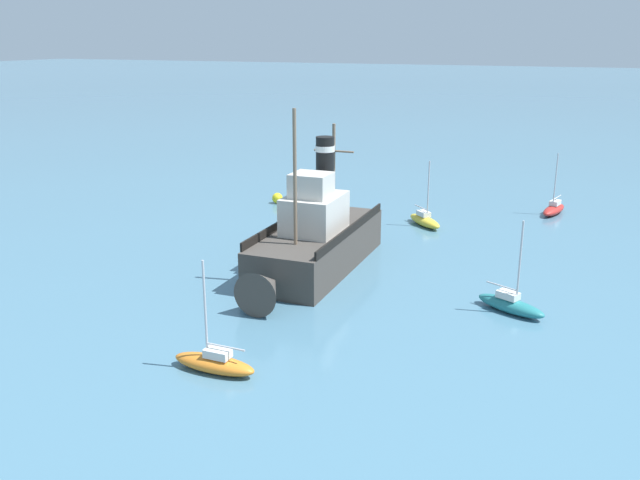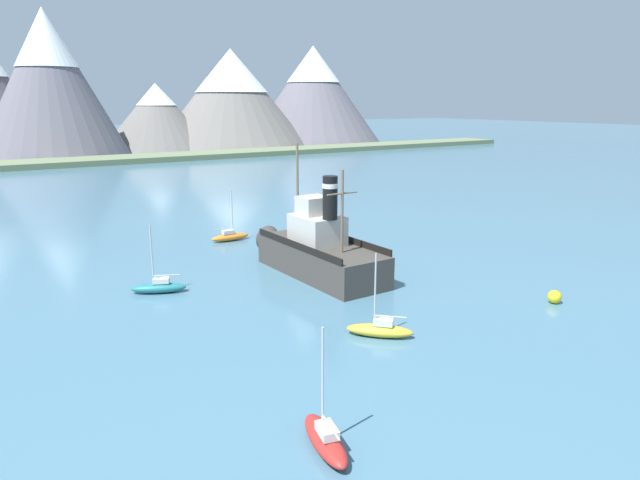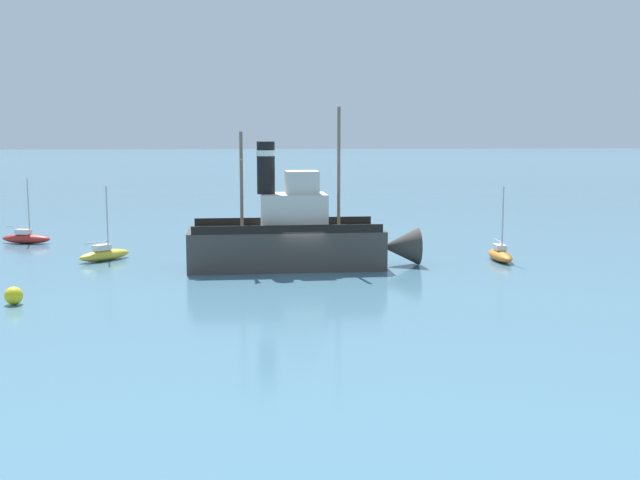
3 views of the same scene
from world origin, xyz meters
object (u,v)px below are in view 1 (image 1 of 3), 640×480
Objects in this scene: old_tugboat at (314,241)px; sailboat_yellow at (425,220)px; sailboat_orange at (214,362)px; sailboat_teal at (510,304)px; sailboat_red at (554,209)px; mooring_buoy at (277,198)px.

old_tugboat is 2.96× the size of sailboat_yellow.
sailboat_orange is 1.00× the size of sailboat_teal.
sailboat_red reaches higher than mooring_buoy.
sailboat_orange is at bearing 111.49° from mooring_buoy.
mooring_buoy is (9.63, -14.36, -1.38)m from old_tugboat.
sailboat_red is 5.49× the size of mooring_buoy.
sailboat_red and sailboat_teal have the same top height.
old_tugboat is 2.96× the size of sailboat_red.
sailboat_red is at bearing -166.11° from mooring_buoy.
sailboat_red is at bearing -139.26° from sailboat_yellow.
old_tugboat is 12.97m from sailboat_yellow.
old_tugboat is at bearing -84.40° from sailboat_orange.
old_tugboat is 2.96× the size of sailboat_orange.
sailboat_orange and sailboat_red have the same top height.
mooring_buoy is (21.74, 5.38, 0.02)m from sailboat_red.
sailboat_orange is 34.90m from sailboat_red.
old_tugboat reaches higher than sailboat_teal.
sailboat_red is at bearing -90.75° from sailboat_teal.
sailboat_teal is at bearing 170.40° from old_tugboat.
mooring_buoy is at bearing -56.15° from old_tugboat.
sailboat_orange and sailboat_yellow have the same top height.
old_tugboat is at bearing -9.60° from sailboat_teal.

